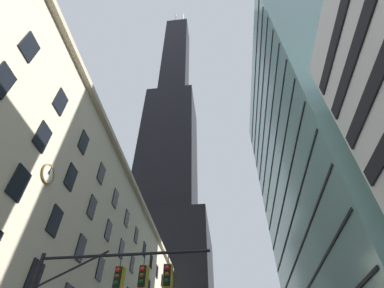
% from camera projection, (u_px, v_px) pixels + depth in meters
% --- Properties ---
extents(dark_skyscraper, '(29.29, 29.29, 212.32)m').
position_uv_depth(dark_skyscraper, '(167.00, 182.00, 103.83)').
color(dark_skyscraper, black).
rests_on(dark_skyscraper, ground).
extents(glass_office_midrise, '(14.30, 36.08, 56.53)m').
position_uv_depth(glass_office_midrise, '(326.00, 171.00, 43.06)').
color(glass_office_midrise, gray).
rests_on(glass_office_midrise, ground).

